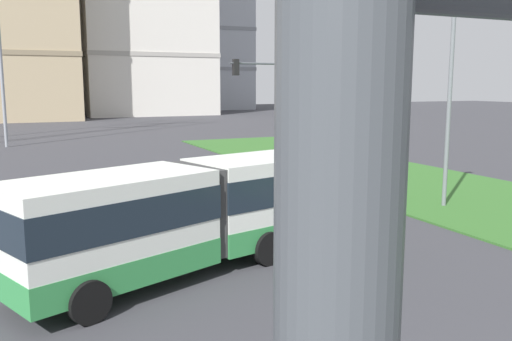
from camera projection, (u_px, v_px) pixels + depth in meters
articulated_bus at (211, 209)px, 15.76m from camera, size 11.95×6.10×3.00m
car_maroon_sedan at (67, 199)px, 21.55m from camera, size 4.53×2.31×1.58m
traffic_light_far_right at (283, 99)px, 28.43m from camera, size 4.47×0.28×6.48m
streetlight_median at (450, 86)px, 22.64m from camera, size 0.70×0.28×9.43m
apartment_tower_eastcentre at (199, 12)px, 114.26m from camera, size 19.45×15.94×40.36m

